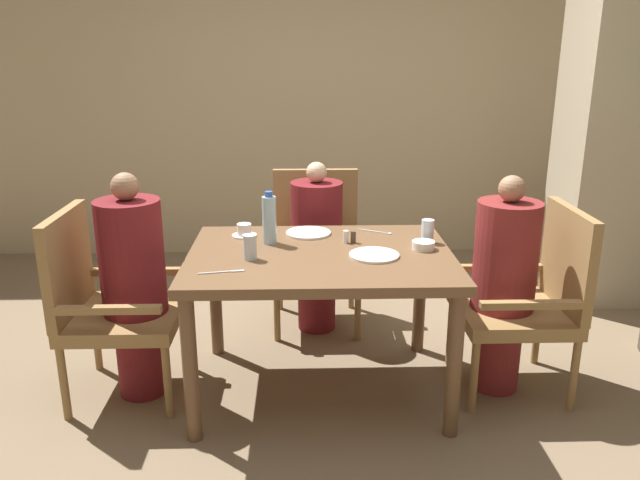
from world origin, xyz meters
name	(u,v)px	position (x,y,z in m)	size (l,w,h in m)	color
ground_plane	(320,388)	(0.00, 0.00, 0.00)	(16.00, 16.00, 0.00)	#7A664C
wall_back	(312,90)	(0.00, 2.38, 1.40)	(8.00, 0.06, 2.80)	tan
pillar_stone	(612,108)	(2.01, 1.28, 1.35)	(0.56, 0.56, 2.70)	#BCAD8E
dining_table	(320,270)	(0.00, 0.00, 0.67)	(1.31, 0.98, 0.76)	brown
chair_left_side	(105,300)	(-1.09, 0.00, 0.52)	(0.56, 0.56, 0.98)	olive
diner_in_left_chair	(134,285)	(-0.94, 0.00, 0.60)	(0.32, 0.32, 1.17)	maroon
chair_far_side	(316,243)	(0.00, 0.92, 0.52)	(0.56, 0.56, 0.98)	olive
diner_in_far_chair	(317,245)	(0.00, 0.77, 0.56)	(0.32, 0.32, 1.08)	maroon
chair_right_side	(531,295)	(1.09, 0.00, 0.52)	(0.56, 0.56, 0.98)	olive
diner_in_right_chair	(503,283)	(0.94, 0.00, 0.59)	(0.32, 0.32, 1.15)	maroon
plate_main_left	(308,233)	(-0.06, 0.33, 0.77)	(0.25, 0.25, 0.01)	white
plate_main_right	(374,255)	(0.26, -0.07, 0.77)	(0.25, 0.25, 0.01)	white
teacup_with_saucer	(244,231)	(-0.40, 0.29, 0.79)	(0.13, 0.13, 0.07)	white
bowl_small	(423,245)	(0.52, 0.04, 0.79)	(0.12, 0.12, 0.04)	white
water_bottle	(269,219)	(-0.26, 0.16, 0.89)	(0.07, 0.07, 0.28)	#A3C6DB
glass_tall_near	(428,231)	(0.56, 0.15, 0.83)	(0.07, 0.07, 0.12)	silver
glass_tall_mid	(250,247)	(-0.34, -0.09, 0.83)	(0.07, 0.07, 0.12)	silver
salt_shaker	(346,237)	(0.14, 0.16, 0.80)	(0.03, 0.03, 0.07)	white
pepper_shaker	(353,237)	(0.18, 0.16, 0.80)	(0.03, 0.03, 0.06)	#4C3D2D
fork_beside_plate	(378,232)	(0.33, 0.34, 0.77)	(0.18, 0.11, 0.00)	silver
knife_beside_plate	(224,272)	(-0.45, -0.28, 0.77)	(0.21, 0.05, 0.00)	silver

